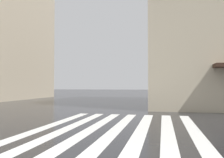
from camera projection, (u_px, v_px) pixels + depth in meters
name	position (u px, v px, depth m)	size (l,w,h in m)	color
zebra_crossing	(109.00, 136.00, 8.67)	(13.00, 6.50, 0.01)	silver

